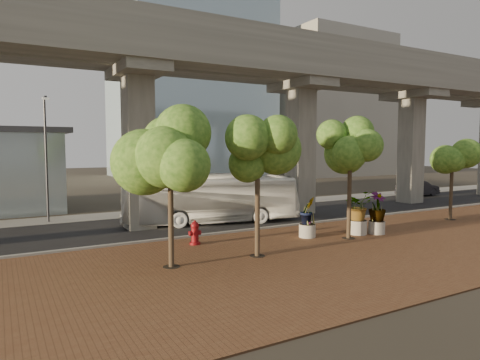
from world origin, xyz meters
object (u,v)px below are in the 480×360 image
transit_bus (211,199)px  planter_front (358,208)px  fire_hydrant (195,233)px  parked_car (418,189)px

transit_bus → planter_front: size_ratio=4.62×
transit_bus → fire_hydrant: (-3.31, -5.09, -0.92)m
parked_car → planter_front: size_ratio=1.96×
parked_car → planter_front: bearing=118.2°
transit_bus → fire_hydrant: size_ratio=9.33×
parked_car → planter_front: planter_front is taller
fire_hydrant → planter_front: (8.88, -2.18, 0.90)m
parked_car → fire_hydrant: parked_car is taller
parked_car → fire_hydrant: (-27.37, -8.31, -0.15)m
planter_front → transit_bus: bearing=127.5°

